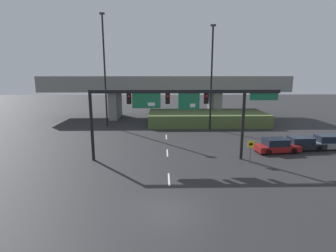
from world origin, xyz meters
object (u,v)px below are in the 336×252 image
(parked_sedan_mid_right, at_px, (301,144))
(highway_light_pole_near, at_px, (105,69))
(signal_gantry, at_px, (179,103))
(speed_limit_sign, at_px, (251,148))
(highway_light_pole_far, at_px, (212,76))
(parked_sedan_far_right, at_px, (329,142))
(parked_sedan_near_right, at_px, (276,146))

(parked_sedan_mid_right, bearing_deg, highway_light_pole_near, 148.28)
(signal_gantry, relative_size, speed_limit_sign, 8.14)
(signal_gantry, bearing_deg, highway_light_pole_near, 122.33)
(signal_gantry, xyz_separation_m, highway_light_pole_near, (-9.81, 15.51, 3.13))
(highway_light_pole_far, relative_size, parked_sedan_far_right, 3.15)
(highway_light_pole_near, distance_m, parked_sedan_mid_right, 27.42)
(highway_light_pole_near, bearing_deg, speed_limit_sign, -45.55)
(speed_limit_sign, relative_size, parked_sedan_near_right, 0.46)
(signal_gantry, relative_size, highway_light_pole_far, 1.20)
(speed_limit_sign, bearing_deg, parked_sedan_mid_right, 30.48)
(parked_sedan_far_right, bearing_deg, signal_gantry, -169.79)
(highway_light_pole_near, distance_m, parked_sedan_near_right, 25.34)
(highway_light_pole_far, bearing_deg, signal_gantry, -112.16)
(parked_sedan_near_right, xyz_separation_m, parked_sedan_mid_right, (3.03, 0.82, -0.02))
(speed_limit_sign, height_order, parked_sedan_far_right, speed_limit_sign)
(speed_limit_sign, relative_size, highway_light_pole_far, 0.15)
(speed_limit_sign, xyz_separation_m, highway_light_pole_far, (-1.10, 14.21, 6.13))
(signal_gantry, bearing_deg, speed_limit_sign, -9.46)
(signal_gantry, relative_size, parked_sedan_near_right, 3.76)
(speed_limit_sign, distance_m, highway_light_pole_far, 15.52)
(signal_gantry, distance_m, parked_sedan_mid_right, 14.38)
(signal_gantry, distance_m, parked_sedan_far_right, 17.33)
(parked_sedan_far_right, bearing_deg, parked_sedan_mid_right, -175.33)
(parked_sedan_mid_right, bearing_deg, parked_sedan_far_right, 2.53)
(highway_light_pole_far, relative_size, parked_sedan_near_right, 3.12)
(highway_light_pole_near, bearing_deg, parked_sedan_far_right, -25.09)
(speed_limit_sign, relative_size, parked_sedan_mid_right, 0.46)
(speed_limit_sign, relative_size, parked_sedan_far_right, 0.47)
(highway_light_pole_near, bearing_deg, signal_gantry, -57.67)
(signal_gantry, height_order, parked_sedan_mid_right, signal_gantry)
(highway_light_pole_near, relative_size, parked_sedan_far_right, 3.56)
(parked_sedan_near_right, height_order, parked_sedan_far_right, parked_sedan_far_right)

